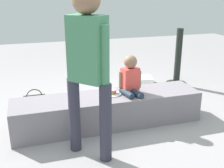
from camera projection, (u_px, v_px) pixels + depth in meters
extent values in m
plane|color=gray|center=(108.00, 124.00, 3.52)|extent=(12.00, 12.00, 0.00)
cube|color=gray|center=(108.00, 110.00, 3.46)|extent=(2.32, 0.52, 0.38)
cylinder|color=#202F3F|center=(127.00, 93.00, 3.36)|extent=(0.12, 0.26, 0.08)
cylinder|color=#202F3F|center=(136.00, 93.00, 3.38)|extent=(0.12, 0.26, 0.08)
cube|color=#EC4B43|center=(130.00, 79.00, 3.43)|extent=(0.23, 0.17, 0.28)
sphere|color=#8C664C|center=(130.00, 62.00, 3.36)|extent=(0.16, 0.16, 0.16)
cylinder|color=#8C664C|center=(121.00, 80.00, 3.42)|extent=(0.05, 0.05, 0.21)
cylinder|color=#8C664C|center=(139.00, 79.00, 3.44)|extent=(0.05, 0.05, 0.21)
cylinder|color=#2F2E3F|center=(106.00, 123.00, 2.67)|extent=(0.12, 0.12, 0.80)
cylinder|color=#2F2E3F|center=(75.00, 115.00, 2.84)|extent=(0.12, 0.12, 0.80)
cube|color=#43825A|center=(88.00, 49.00, 2.52)|extent=(0.38, 0.39, 0.61)
sphere|color=#8C664C|center=(86.00, 0.00, 2.38)|extent=(0.25, 0.25, 0.25)
cylinder|color=#43825A|center=(104.00, 58.00, 2.46)|extent=(0.09, 0.09, 0.58)
cylinder|color=#43825A|center=(72.00, 53.00, 2.63)|extent=(0.09, 0.09, 0.58)
cylinder|color=white|center=(112.00, 94.00, 3.43)|extent=(0.22, 0.22, 0.01)
cylinder|color=olive|center=(112.00, 92.00, 3.42)|extent=(0.10, 0.10, 0.05)
cylinder|color=pink|center=(112.00, 90.00, 3.41)|extent=(0.10, 0.10, 0.01)
cube|color=silver|center=(117.00, 93.00, 3.44)|extent=(0.11, 0.04, 0.00)
cube|color=#B259BF|center=(71.00, 104.00, 3.79)|extent=(0.20, 0.12, 0.27)
torus|color=white|center=(68.00, 95.00, 3.74)|extent=(0.08, 0.01, 0.08)
torus|color=white|center=(74.00, 94.00, 3.76)|extent=(0.08, 0.01, 0.08)
cylinder|color=black|center=(176.00, 84.00, 4.94)|extent=(0.36, 0.36, 0.04)
cylinder|color=black|center=(178.00, 56.00, 4.78)|extent=(0.11, 0.11, 0.96)
cylinder|color=silver|center=(107.00, 92.00, 4.35)|extent=(0.06, 0.06, 0.16)
cone|color=silver|center=(107.00, 87.00, 4.32)|extent=(0.06, 0.06, 0.03)
cylinder|color=blue|center=(107.00, 85.00, 4.31)|extent=(0.03, 0.03, 0.02)
cylinder|color=silver|center=(104.00, 85.00, 4.68)|extent=(0.06, 0.06, 0.18)
cone|color=silver|center=(104.00, 79.00, 4.64)|extent=(0.06, 0.06, 0.03)
cylinder|color=blue|center=(104.00, 78.00, 4.63)|extent=(0.03, 0.03, 0.02)
cylinder|color=red|center=(128.00, 84.00, 4.80)|extent=(0.08, 0.08, 0.11)
cube|color=white|center=(143.00, 80.00, 4.98)|extent=(0.40, 0.40, 0.13)
cube|color=black|center=(35.00, 105.00, 3.77)|extent=(0.29, 0.14, 0.25)
torus|color=black|center=(34.00, 97.00, 3.73)|extent=(0.21, 0.01, 0.21)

